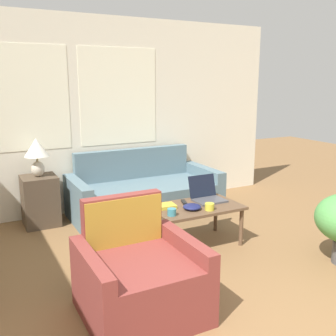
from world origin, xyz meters
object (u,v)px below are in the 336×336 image
(table_lamp, at_px, (37,152))
(coffee_table, at_px, (196,210))
(snack_bowl, at_px, (192,207))
(cup_yellow, at_px, (210,207))
(laptop, at_px, (207,195))
(armchair, at_px, (138,279))
(book_red, at_px, (167,206))
(tv_remote, at_px, (184,202))
(cup_navy, at_px, (172,212))
(couch, at_px, (143,195))

(table_lamp, bearing_deg, coffee_table, -45.55)
(table_lamp, bearing_deg, snack_bowl, -49.37)
(cup_yellow, bearing_deg, laptop, 61.71)
(armchair, bearing_deg, laptop, 38.33)
(book_red, distance_m, tv_remote, 0.25)
(cup_navy, xyz_separation_m, book_red, (0.07, 0.25, -0.02))
(couch, distance_m, tv_remote, 1.11)
(table_lamp, distance_m, coffee_table, 2.05)
(armchair, distance_m, tv_remote, 1.45)
(snack_bowl, bearing_deg, laptop, 33.26)
(table_lamp, distance_m, cup_navy, 1.92)
(snack_bowl, relative_size, book_red, 0.97)
(cup_yellow, bearing_deg, armchair, -147.72)
(snack_bowl, bearing_deg, couch, 88.72)
(laptop, bearing_deg, armchair, -141.67)
(snack_bowl, bearing_deg, tv_remote, 80.76)
(cup_navy, distance_m, tv_remote, 0.44)
(snack_bowl, distance_m, book_red, 0.27)
(couch, height_order, laptop, couch)
(table_lamp, height_order, tv_remote, table_lamp)
(cup_yellow, height_order, book_red, cup_yellow)
(coffee_table, bearing_deg, book_red, 163.06)
(couch, bearing_deg, book_red, -101.70)
(couch, xyz_separation_m, laptop, (0.29, -1.12, 0.25))
(couch, relative_size, tv_remote, 12.51)
(couch, distance_m, coffee_table, 1.25)
(coffee_table, xyz_separation_m, book_red, (-0.31, 0.09, 0.07))
(laptop, distance_m, cup_navy, 0.66)
(cup_navy, height_order, snack_bowl, cup_navy)
(couch, distance_m, cup_yellow, 1.45)
(armchair, distance_m, laptop, 1.65)
(laptop, height_order, tv_remote, laptop)
(armchair, height_order, cup_navy, armchair)
(laptop, bearing_deg, cup_navy, -155.04)
(armchair, distance_m, coffee_table, 1.39)
(cup_navy, bearing_deg, table_lamp, 122.75)
(coffee_table, xyz_separation_m, cup_navy, (-0.38, -0.15, 0.09))
(cup_navy, distance_m, book_red, 0.26)
(coffee_table, relative_size, laptop, 2.82)
(laptop, bearing_deg, couch, 104.46)
(armchair, relative_size, tv_remote, 5.53)
(snack_bowl, bearing_deg, cup_yellow, -33.18)
(couch, relative_size, book_red, 9.96)
(coffee_table, distance_m, cup_navy, 0.42)
(cup_navy, bearing_deg, coffee_table, 21.94)
(cup_yellow, bearing_deg, book_red, 142.37)
(coffee_table, relative_size, book_red, 4.87)
(couch, distance_m, snack_bowl, 1.34)
(snack_bowl, bearing_deg, coffee_table, 39.61)
(laptop, xyz_separation_m, cup_navy, (-0.60, -0.28, -0.02))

